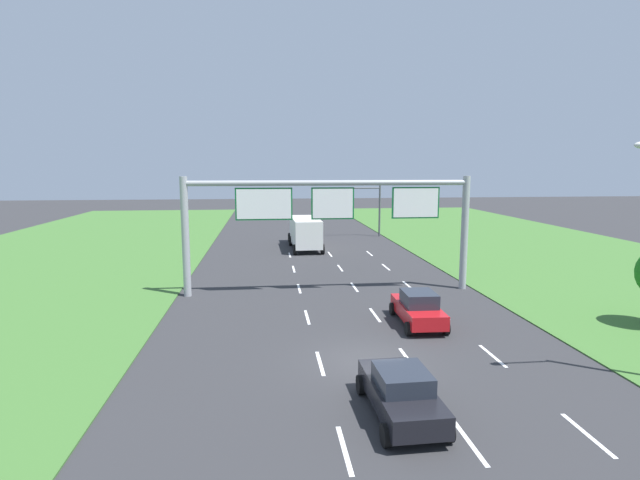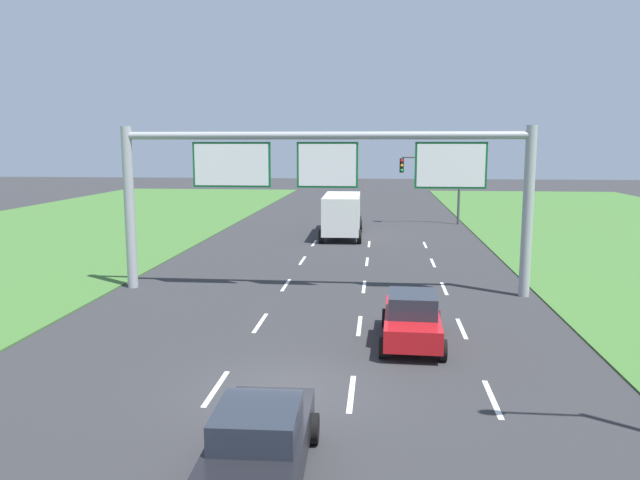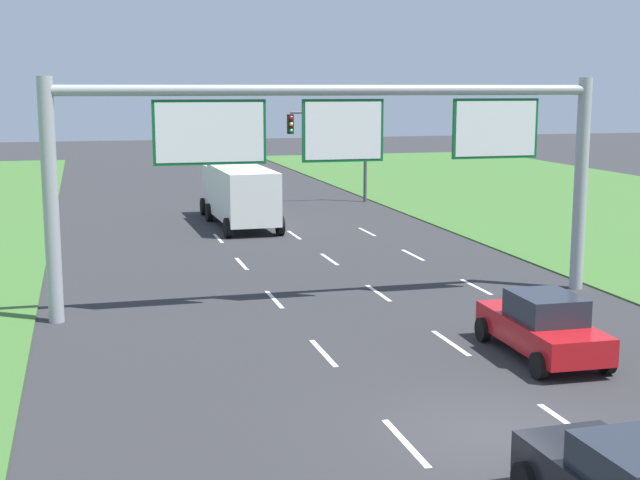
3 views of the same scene
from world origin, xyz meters
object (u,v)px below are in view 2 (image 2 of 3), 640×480
object	(u,v)px
car_near_red	(259,444)
box_truck	(342,212)
car_lead_silver	(412,318)
sign_gantry	(325,176)
traffic_light_mast	(434,175)

from	to	relation	value
car_near_red	box_truck	bearing A→B (deg)	89.23
car_lead_silver	sign_gantry	xyz separation A→B (m)	(-3.36, 6.67, 4.12)
car_lead_silver	box_truck	world-z (taller)	box_truck
sign_gantry	traffic_light_mast	distance (m)	24.55
car_near_red	sign_gantry	size ratio (longest dim) A/B	0.25
car_lead_silver	box_truck	distance (m)	23.70
box_truck	sign_gantry	world-z (taller)	sign_gantry
car_near_red	car_lead_silver	xyz separation A→B (m)	(3.23, 8.63, 0.04)
car_lead_silver	box_truck	xyz separation A→B (m)	(-3.64, 23.41, 0.80)
sign_gantry	traffic_light_mast	bearing A→B (deg)	74.62
box_truck	sign_gantry	size ratio (longest dim) A/B	0.50
car_lead_silver	traffic_light_mast	size ratio (longest dim) A/B	0.78
car_near_red	box_truck	xyz separation A→B (m)	(-0.41, 32.04, 0.84)
car_lead_silver	sign_gantry	distance (m)	8.53
sign_gantry	traffic_light_mast	size ratio (longest dim) A/B	3.08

